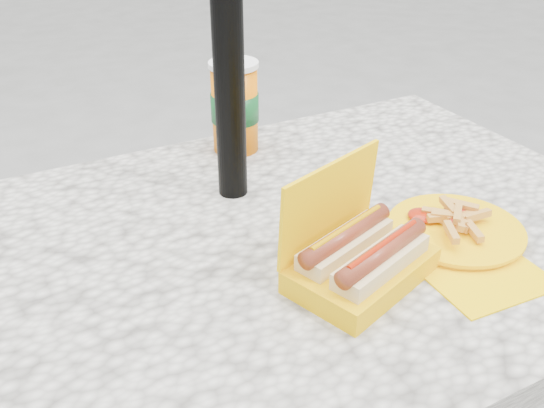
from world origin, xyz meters
name	(u,v)px	position (x,y,z in m)	size (l,w,h in m)	color
picnic_table	(276,291)	(0.00, 0.00, 0.64)	(1.20, 0.80, 0.75)	beige
hotdog_box	(360,257)	(0.05, -0.15, 0.79)	(0.23, 0.19, 0.16)	#FFC000
fries_plate	(456,231)	(0.24, -0.13, 0.76)	(0.23, 0.28, 0.04)	#F8C500
soda_cup	(235,107)	(0.08, 0.32, 0.84)	(0.09, 0.09, 0.18)	orange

